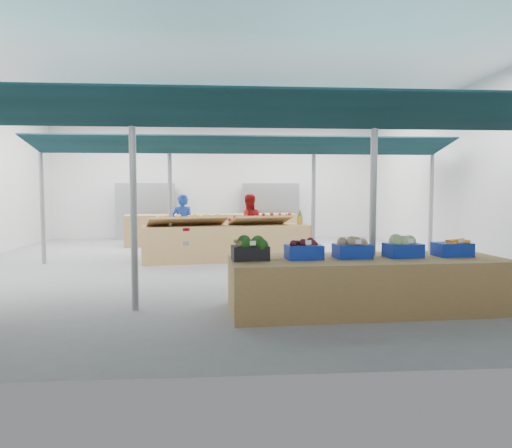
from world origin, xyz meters
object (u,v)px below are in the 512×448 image
object	(u,v)px
vendor_left	(182,225)
fruit_counter	(227,243)
crate_stack	(436,282)
veg_counter	(366,284)
vendor_right	(249,224)

from	to	relation	value
vendor_left	fruit_counter	bearing A→B (deg)	129.60
fruit_counter	crate_stack	size ratio (longest dim) A/B	6.18
veg_counter	fruit_counter	world-z (taller)	fruit_counter
fruit_counter	vendor_right	world-z (taller)	vendor_right
crate_stack	veg_counter	bearing A→B (deg)	-166.48
veg_counter	vendor_right	size ratio (longest dim) A/B	2.38
veg_counter	vendor_right	distance (m)	6.24
veg_counter	vendor_right	bearing A→B (deg)	99.78
vendor_right	fruit_counter	bearing A→B (deg)	53.50
vendor_left	vendor_right	distance (m)	1.80
crate_stack	vendor_left	world-z (taller)	vendor_left
veg_counter	vendor_left	distance (m)	6.86
veg_counter	vendor_left	size ratio (longest dim) A/B	2.38
fruit_counter	vendor_right	size ratio (longest dim) A/B	2.50
vendor_left	vendor_right	size ratio (longest dim) A/B	1.00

